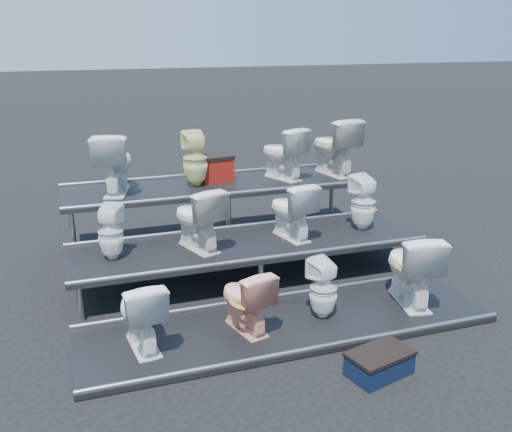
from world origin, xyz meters
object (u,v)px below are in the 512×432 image
object	(u,v)px
toilet_2	(323,288)
toilet_8	(114,163)
toilet_3	(411,267)
toilet_7	(363,202)
step_stool	(379,365)
toilet_0	(141,313)
toilet_4	(111,232)
toilet_9	(195,159)
toilet_1	(245,299)
toilet_11	(334,146)
red_crate	(215,170)
toilet_6	(291,210)
toilet_5	(197,218)
toilet_10	(282,153)

from	to	relation	value
toilet_2	toilet_8	world-z (taller)	toilet_8
toilet_3	toilet_7	size ratio (longest dim) A/B	1.16
toilet_2	step_stool	size ratio (longest dim) A/B	1.16
toilet_0	toilet_4	world-z (taller)	toilet_4
toilet_3	toilet_9	world-z (taller)	toilet_9
toilet_1	toilet_11	xyz separation A→B (m)	(2.19, 2.60, 0.89)
toilet_4	step_stool	world-z (taller)	toilet_4
toilet_3	toilet_7	distance (m)	1.35
toilet_4	toilet_7	distance (m)	3.13
step_stool	toilet_11	bearing A→B (deg)	56.21
toilet_8	red_crate	xyz separation A→B (m)	(1.38, 0.19, -0.24)
red_crate	toilet_9	bearing A→B (deg)	-158.71
toilet_2	toilet_6	xyz separation A→B (m)	(0.16, 1.30, 0.44)
toilet_2	toilet_8	distance (m)	3.27
toilet_3	toilet_4	bearing A→B (deg)	-13.06
toilet_1	toilet_5	xyz separation A→B (m)	(-0.16, 1.30, 0.44)
toilet_6	toilet_10	distance (m)	1.42
red_crate	step_stool	world-z (taller)	red_crate
toilet_8	toilet_9	size ratio (longest dim) A/B	1.07
toilet_0	toilet_3	size ratio (longest dim) A/B	0.85
toilet_2	toilet_3	world-z (taller)	toilet_3
toilet_10	toilet_6	bearing A→B (deg)	52.19
toilet_2	toilet_5	distance (m)	1.70
toilet_0	toilet_10	size ratio (longest dim) A/B	0.94
toilet_5	step_stool	xyz separation A→B (m)	(1.06, -2.34, -0.73)
toilet_4	red_crate	distance (m)	2.19
toilet_9	toilet_11	xyz separation A→B (m)	(2.07, 0.00, 0.04)
red_crate	toilet_8	bearing A→B (deg)	178.64
toilet_6	toilet_10	bearing A→B (deg)	-117.89
red_crate	step_stool	xyz separation A→B (m)	(0.46, -3.83, -0.92)
toilet_6	red_crate	xyz separation A→B (m)	(-0.56, 1.49, 0.21)
toilet_0	step_stool	bearing A→B (deg)	144.95
toilet_6	toilet_11	bearing A→B (deg)	-143.80
toilet_7	red_crate	size ratio (longest dim) A/B	1.59
toilet_4	toilet_11	bearing A→B (deg)	-133.84
toilet_4	toilet_6	bearing A→B (deg)	-155.16
toilet_4	toilet_9	xyz separation A→B (m)	(1.26, 1.30, 0.46)
toilet_5	toilet_8	bearing A→B (deg)	-77.66
toilet_4	toilet_5	bearing A→B (deg)	-155.16
toilet_11	toilet_9	bearing A→B (deg)	-10.53
toilet_1	toilet_3	world-z (taller)	toilet_3
toilet_6	toilet_8	distance (m)	2.38
toilet_2	toilet_4	distance (m)	2.40
toilet_4	toilet_10	size ratio (longest dim) A/B	0.84
toilet_1	toilet_3	distance (m)	1.87
toilet_0	toilet_11	distance (m)	4.22
toilet_0	toilet_3	bearing A→B (deg)	173.47
toilet_6	toilet_5	bearing A→B (deg)	-11.27
toilet_0	toilet_7	size ratio (longest dim) A/B	0.99
toilet_5	step_stool	distance (m)	2.67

